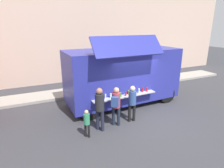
{
  "coord_description": "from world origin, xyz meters",
  "views": [
    {
      "loc": [
        -4.57,
        -6.25,
        4.05
      ],
      "look_at": [
        -0.92,
        1.68,
        1.3
      ],
      "focal_mm": 29.76,
      "sensor_mm": 36.0,
      "label": 1
    }
  ],
  "objects_px": {
    "customer_front_ordering": "(132,101)",
    "customer_rear_waiting": "(100,106)",
    "child_near_queue": "(87,121)",
    "customer_mid_with_backpack": "(116,103)",
    "food_truck_main": "(123,75)",
    "trash_bin": "(160,76)"
  },
  "relations": [
    {
      "from": "food_truck_main",
      "to": "customer_rear_waiting",
      "type": "relative_size",
      "value": 3.29
    },
    {
      "from": "food_truck_main",
      "to": "trash_bin",
      "type": "distance_m",
      "value": 5.1
    },
    {
      "from": "food_truck_main",
      "to": "child_near_queue",
      "type": "distance_m",
      "value": 3.71
    },
    {
      "from": "customer_front_ordering",
      "to": "customer_rear_waiting",
      "type": "bearing_deg",
      "value": 102.7
    },
    {
      "from": "customer_mid_with_backpack",
      "to": "customer_front_ordering",
      "type": "bearing_deg",
      "value": -49.45
    },
    {
      "from": "trash_bin",
      "to": "child_near_queue",
      "type": "relative_size",
      "value": 0.82
    },
    {
      "from": "food_truck_main",
      "to": "customer_mid_with_backpack",
      "type": "relative_size",
      "value": 3.5
    },
    {
      "from": "customer_mid_with_backpack",
      "to": "child_near_queue",
      "type": "height_order",
      "value": "customer_mid_with_backpack"
    },
    {
      "from": "food_truck_main",
      "to": "trash_bin",
      "type": "xyz_separation_m",
      "value": [
        4.4,
        2.32,
        -1.13
      ]
    },
    {
      "from": "child_near_queue",
      "to": "customer_mid_with_backpack",
      "type": "bearing_deg",
      "value": -27.83
    },
    {
      "from": "trash_bin",
      "to": "customer_front_ordering",
      "type": "xyz_separation_m",
      "value": [
        -4.98,
        -4.29,
        0.52
      ]
    },
    {
      "from": "food_truck_main",
      "to": "customer_mid_with_backpack",
      "type": "distance_m",
      "value": 2.51
    },
    {
      "from": "trash_bin",
      "to": "customer_mid_with_backpack",
      "type": "xyz_separation_m",
      "value": [
        -5.78,
        -4.34,
        0.58
      ]
    },
    {
      "from": "customer_rear_waiting",
      "to": "child_near_queue",
      "type": "relative_size",
      "value": 1.61
    },
    {
      "from": "food_truck_main",
      "to": "customer_front_ordering",
      "type": "height_order",
      "value": "food_truck_main"
    },
    {
      "from": "customer_front_ordering",
      "to": "customer_rear_waiting",
      "type": "distance_m",
      "value": 1.54
    },
    {
      "from": "food_truck_main",
      "to": "child_near_queue",
      "type": "height_order",
      "value": "food_truck_main"
    },
    {
      "from": "customer_front_ordering",
      "to": "child_near_queue",
      "type": "xyz_separation_m",
      "value": [
        -2.16,
        -0.36,
        -0.31
      ]
    },
    {
      "from": "food_truck_main",
      "to": "child_near_queue",
      "type": "bearing_deg",
      "value": -141.18
    },
    {
      "from": "customer_front_ordering",
      "to": "customer_mid_with_backpack",
      "type": "distance_m",
      "value": 0.81
    },
    {
      "from": "customer_rear_waiting",
      "to": "child_near_queue",
      "type": "xyz_separation_m",
      "value": [
        -0.62,
        -0.26,
        -0.41
      ]
    },
    {
      "from": "customer_rear_waiting",
      "to": "customer_mid_with_backpack",
      "type": "bearing_deg",
      "value": -28.95
    }
  ]
}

